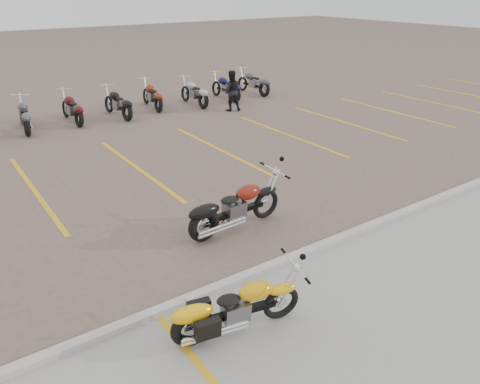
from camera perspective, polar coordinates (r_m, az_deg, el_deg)
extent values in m
plane|color=#735C52|center=(9.89, -3.08, -3.98)|extent=(100.00, 100.00, 0.00)
cube|color=#9E9B93|center=(7.14, 17.51, -17.85)|extent=(60.00, 5.00, 0.01)
cube|color=#ADAAA3|center=(8.46, 4.22, -8.85)|extent=(60.00, 0.18, 0.12)
torus|color=black|center=(7.21, 4.85, -13.26)|extent=(0.59, 0.21, 0.58)
torus|color=black|center=(6.78, -5.98, -16.12)|extent=(0.64, 0.27, 0.62)
cube|color=black|center=(6.93, -0.36, -14.36)|extent=(1.17, 0.33, 0.09)
cube|color=slate|center=(6.88, -0.72, -14.11)|extent=(0.42, 0.34, 0.31)
ellipsoid|color=#DF9F0B|center=(6.82, 1.61, -11.70)|extent=(0.57, 0.38, 0.27)
ellipsoid|color=black|center=(6.70, -1.67, -12.78)|extent=(0.39, 0.30, 0.11)
torus|color=black|center=(10.01, 3.05, -1.56)|extent=(0.66, 0.14, 0.66)
torus|color=black|center=(9.17, -4.49, -4.14)|extent=(0.71, 0.20, 0.70)
cube|color=black|center=(9.54, -0.55, -2.47)|extent=(1.32, 0.18, 0.10)
cube|color=slate|center=(9.48, -0.80, -2.23)|extent=(0.44, 0.32, 0.34)
ellipsoid|color=black|center=(9.54, 0.80, -0.05)|extent=(0.60, 0.35, 0.30)
ellipsoid|color=black|center=(9.30, -1.46, -0.99)|extent=(0.41, 0.28, 0.12)
imported|color=black|center=(18.80, -1.09, 12.24)|extent=(0.94, 0.85, 1.57)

